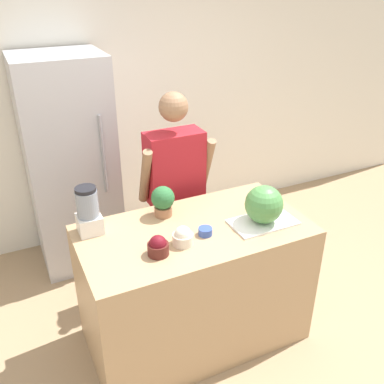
# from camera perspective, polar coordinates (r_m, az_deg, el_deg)

# --- Properties ---
(ground_plane) EXTENTS (14.00, 14.00, 0.00)m
(ground_plane) POSITION_cam_1_polar(r_m,az_deg,el_deg) (3.15, 3.74, -23.01)
(ground_plane) COLOR tan
(wall_back) EXTENTS (8.00, 0.06, 2.60)m
(wall_back) POSITION_cam_1_polar(r_m,az_deg,el_deg) (4.14, -10.31, 11.30)
(wall_back) COLOR white
(wall_back) RESTS_ON ground_plane
(counter_island) EXTENTS (1.51, 0.80, 0.93)m
(counter_island) POSITION_cam_1_polar(r_m,az_deg,el_deg) (3.07, 0.33, -12.26)
(counter_island) COLOR tan
(counter_island) RESTS_ON ground_plane
(refrigerator) EXTENTS (0.71, 0.66, 1.87)m
(refrigerator) POSITION_cam_1_polar(r_m,az_deg,el_deg) (3.82, -15.85, 3.43)
(refrigerator) COLOR #B7B7BC
(refrigerator) RESTS_ON ground_plane
(person) EXTENTS (0.58, 0.27, 1.66)m
(person) POSITION_cam_1_polar(r_m,az_deg,el_deg) (3.38, -2.25, -0.27)
(person) COLOR gray
(person) RESTS_ON ground_plane
(cutting_board) EXTENTS (0.44, 0.25, 0.01)m
(cutting_board) POSITION_cam_1_polar(r_m,az_deg,el_deg) (2.88, 9.43, -3.99)
(cutting_board) COLOR white
(cutting_board) RESTS_ON counter_island
(watermelon) EXTENTS (0.25, 0.25, 0.25)m
(watermelon) POSITION_cam_1_polar(r_m,az_deg,el_deg) (2.82, 9.57, -1.64)
(watermelon) COLOR #4C8C47
(watermelon) RESTS_ON cutting_board
(bowl_cherries) EXTENTS (0.13, 0.13, 0.13)m
(bowl_cherries) POSITION_cam_1_polar(r_m,az_deg,el_deg) (2.53, -4.55, -7.24)
(bowl_cherries) COLOR #511E19
(bowl_cherries) RESTS_ON counter_island
(bowl_cream) EXTENTS (0.13, 0.13, 0.12)m
(bowl_cream) POSITION_cam_1_polar(r_m,az_deg,el_deg) (2.62, -1.23, -5.98)
(bowl_cream) COLOR beige
(bowl_cream) RESTS_ON counter_island
(bowl_small_blue) EXTENTS (0.09, 0.09, 0.05)m
(bowl_small_blue) POSITION_cam_1_polar(r_m,az_deg,el_deg) (2.72, 1.79, -5.28)
(bowl_small_blue) COLOR #334C9E
(bowl_small_blue) RESTS_ON counter_island
(blender) EXTENTS (0.15, 0.15, 0.32)m
(blender) POSITION_cam_1_polar(r_m,az_deg,el_deg) (2.76, -13.67, -2.53)
(blender) COLOR silver
(blender) RESTS_ON counter_island
(potted_plant) EXTENTS (0.16, 0.16, 0.22)m
(potted_plant) POSITION_cam_1_polar(r_m,az_deg,el_deg) (2.89, -3.90, -1.12)
(potted_plant) COLOR #996647
(potted_plant) RESTS_ON counter_island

